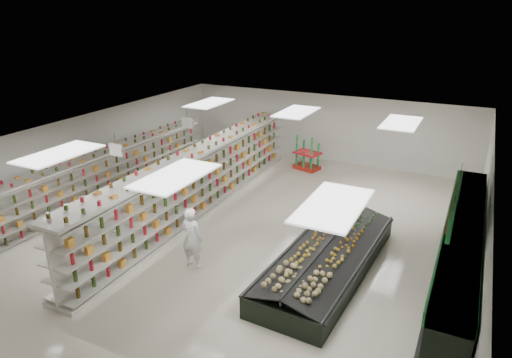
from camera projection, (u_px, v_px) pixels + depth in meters
The scene contains 16 objects.
floor at pixel (250, 226), 15.64m from camera, with size 16.00×16.00×0.00m, color beige.
ceiling at pixel (250, 135), 14.51m from camera, with size 14.00×16.00×0.02m, color white.
wall_back at pixel (326, 128), 21.77m from camera, with size 14.00×0.02×3.20m, color white.
wall_front at pixel (53, 323), 8.38m from camera, with size 14.00×0.02×3.20m, color white.
wall_left at pixel (92, 154), 17.98m from camera, with size 0.02×16.00×3.20m, color white.
wall_right at pixel (483, 224), 12.17m from camera, with size 0.02×16.00×3.20m, color white.
produce_wall_case at pixel (458, 258), 11.24m from camera, with size 0.93×8.00×2.20m.
aisle_sign_near at pixel (116, 150), 14.57m from camera, with size 0.52×0.06×0.75m.
aisle_sign_far at pixel (187, 123), 17.92m from camera, with size 0.52×0.06×0.75m.
hortifruti_banner at pixel (455, 204), 10.85m from camera, with size 0.12×3.20×0.95m.
gondola_left at pixel (109, 176), 17.66m from camera, with size 1.10×11.12×1.92m.
gondola_center at pixel (199, 183), 16.49m from camera, with size 1.26×13.34×2.31m.
produce_island at pixel (328, 257), 12.85m from camera, with size 2.53×6.22×0.91m.
soda_endcap at pixel (307, 154), 20.81m from camera, with size 1.31×1.06×1.47m.
shopper_main at pixel (192, 238), 12.88m from camera, with size 0.67×0.44×1.84m, color white.
shopper_background at pixel (230, 152), 20.86m from camera, with size 0.79×0.49×1.62m, color tan.
Camera 1 is at (6.41, -12.51, 7.06)m, focal length 32.00 mm.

